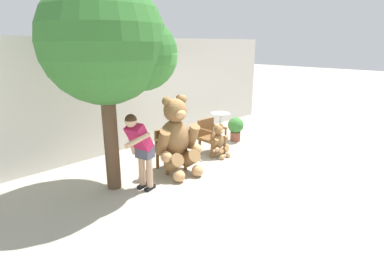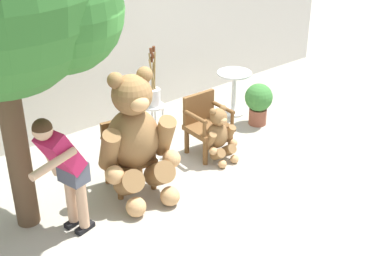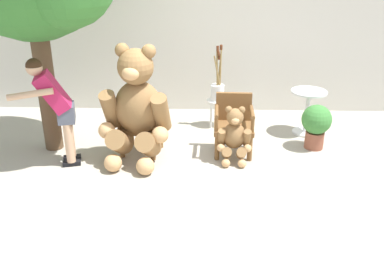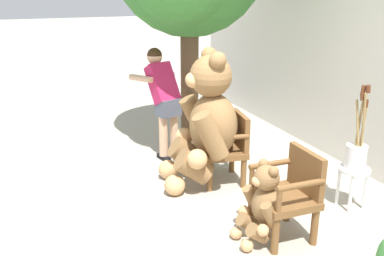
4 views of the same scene
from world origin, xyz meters
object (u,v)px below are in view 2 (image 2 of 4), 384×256
object	(u,v)px
white_stool	(154,111)
round_side_table	(234,88)
potted_plant	(259,101)
teddy_bear_large	(136,137)
wooden_chair_left	(127,153)
wooden_chair_right	(206,123)
brush_bucket	(153,93)
teddy_bear_small	(219,135)
person_visitor	(63,164)

from	to	relation	value
white_stool	round_side_table	bearing A→B (deg)	-10.35
potted_plant	teddy_bear_large	bearing A→B (deg)	-170.49
white_stool	wooden_chair_left	bearing A→B (deg)	-138.85
wooden_chair_right	round_side_table	distance (m)	1.41
teddy_bear_large	brush_bucket	size ratio (longest dim) A/B	1.79
teddy_bear_small	wooden_chair_left	bearing A→B (deg)	167.90
wooden_chair_right	brush_bucket	xyz separation A→B (m)	(-0.21, 0.97, 0.19)
teddy_bear_large	potted_plant	world-z (taller)	teddy_bear_large
teddy_bear_small	potted_plant	bearing A→B (deg)	20.00
wooden_chair_right	potted_plant	xyz separation A→B (m)	(1.23, 0.16, -0.07)
wooden_chair_left	person_visitor	distance (m)	1.24
wooden_chair_left	teddy_bear_large	distance (m)	0.44
brush_bucket	person_visitor	bearing A→B (deg)	-146.92
brush_bucket	round_side_table	distance (m)	1.47
wooden_chair_left	teddy_bear_large	size ratio (longest dim) A/B	0.52
white_stool	potted_plant	xyz separation A→B (m)	(1.45, -0.81, 0.04)
teddy_bear_large	person_visitor	bearing A→B (deg)	-170.08
wooden_chair_right	teddy_bear_large	xyz separation A→B (m)	(-1.35, -0.27, 0.34)
teddy_bear_large	teddy_bear_small	world-z (taller)	teddy_bear_large
brush_bucket	potted_plant	size ratio (longest dim) A/B	1.35
wooden_chair_right	potted_plant	size ratio (longest dim) A/B	1.26
teddy_bear_small	brush_bucket	distance (m)	1.30
wooden_chair_right	teddy_bear_small	xyz separation A→B (m)	(-0.00, -0.29, -0.07)
teddy_bear_small	brush_bucket	bearing A→B (deg)	99.45
teddy_bear_large	person_visitor	size ratio (longest dim) A/B	1.09
wooden_chair_left	wooden_chair_right	world-z (taller)	same
wooden_chair_left	white_stool	world-z (taller)	wooden_chair_left
teddy_bear_small	potted_plant	world-z (taller)	teddy_bear_small
round_side_table	person_visitor	bearing A→B (deg)	-162.16
teddy_bear_small	brush_bucket	world-z (taller)	brush_bucket
wooden_chair_left	potted_plant	world-z (taller)	wooden_chair_left
white_stool	wooden_chair_right	bearing A→B (deg)	-77.60
wooden_chair_right	brush_bucket	world-z (taller)	brush_bucket
wooden_chair_right	teddy_bear_large	world-z (taller)	teddy_bear_large
person_visitor	round_side_table	world-z (taller)	person_visitor
teddy_bear_large	person_visitor	world-z (taller)	teddy_bear_large
teddy_bear_small	wooden_chair_right	bearing A→B (deg)	89.43
teddy_bear_large	brush_bucket	world-z (taller)	teddy_bear_large
wooden_chair_right	round_side_table	xyz separation A→B (m)	(1.22, 0.71, -0.01)
person_visitor	potted_plant	world-z (taller)	person_visitor
wooden_chair_left	round_side_table	xyz separation A→B (m)	(2.54, 0.71, -0.01)
teddy_bear_small	round_side_table	xyz separation A→B (m)	(1.22, 1.00, 0.05)
white_stool	person_visitor	bearing A→B (deg)	-146.90
round_side_table	wooden_chair_left	bearing A→B (deg)	-164.35
teddy_bear_small	person_visitor	size ratio (longest dim) A/B	0.53
wooden_chair_left	brush_bucket	distance (m)	1.49
wooden_chair_right	teddy_bear_small	bearing A→B (deg)	-90.57
teddy_bear_large	teddy_bear_small	size ratio (longest dim) A/B	2.04
white_stool	potted_plant	world-z (taller)	potted_plant
wooden_chair_right	white_stool	xyz separation A→B (m)	(-0.21, 0.97, -0.11)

